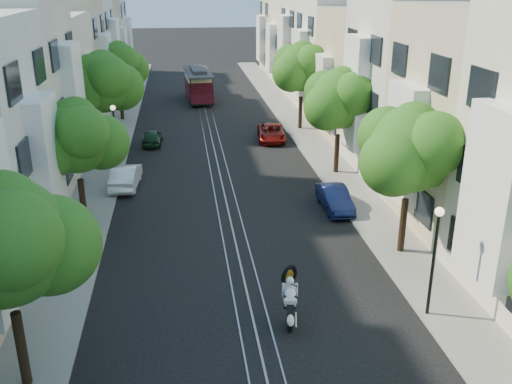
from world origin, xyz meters
name	(u,v)px	position (x,y,z in m)	size (l,w,h in m)	color
ground	(213,143)	(0.00, 28.00, 0.00)	(200.00, 200.00, 0.00)	black
sidewalk_east	(309,138)	(7.25, 28.00, 0.06)	(2.50, 80.00, 0.12)	gray
sidewalk_west	(113,146)	(-7.25, 28.00, 0.06)	(2.50, 80.00, 0.12)	gray
rail_left	(205,143)	(-0.55, 28.00, 0.01)	(0.06, 80.00, 0.02)	gray
rail_slot	(213,143)	(0.00, 28.00, 0.01)	(0.06, 80.00, 0.02)	gray
rail_right	(220,142)	(0.55, 28.00, 0.01)	(0.06, 80.00, 0.02)	gray
lane_line	(213,143)	(0.00, 28.00, 0.00)	(0.08, 80.00, 0.01)	tan
townhouses_east	(373,69)	(11.87, 27.91, 5.18)	(7.75, 72.00, 12.00)	beige
townhouses_west	(37,78)	(-11.87, 27.91, 5.08)	(7.75, 72.00, 11.76)	silver
tree_e_b	(412,151)	(7.26, 8.98, 4.73)	(4.93, 4.08, 6.68)	black
tree_e_c	(341,101)	(7.26, 19.98, 4.60)	(4.84, 3.99, 6.52)	black
tree_e_d	(302,68)	(7.26, 30.98, 4.87)	(5.01, 4.16, 6.85)	black
tree_w_a	(5,245)	(-7.14, 1.98, 4.73)	(4.93, 4.08, 6.68)	black
tree_w_b	(77,139)	(-7.14, 13.98, 4.40)	(4.72, 3.87, 6.27)	black
tree_w_c	(103,84)	(-7.14, 24.98, 5.07)	(5.13, 4.28, 7.09)	black
tree_w_d	(119,66)	(-7.14, 35.98, 4.60)	(4.84, 3.99, 6.52)	black
lamp_east	(435,246)	(6.30, 4.00, 2.85)	(0.32, 0.32, 4.16)	black
lamp_west	(115,128)	(-6.30, 22.00, 2.85)	(0.32, 0.32, 4.16)	black
sportbike_rider	(290,297)	(1.27, 4.33, 1.01)	(0.83, 2.10, 1.91)	black
cable_car	(199,83)	(-0.39, 43.53, 1.71)	(2.75, 7.61, 2.88)	black
parked_car_e_mid	(335,199)	(5.60, 14.32, 0.61)	(1.28, 3.68, 1.21)	#0B133B
parked_car_e_far	(271,133)	(4.40, 28.14, 0.58)	(1.94, 4.20, 1.17)	maroon
parked_car_w_mid	(126,176)	(-5.60, 19.26, 0.67)	(1.41, 4.04, 1.33)	white
parked_car_w_far	(152,137)	(-4.40, 28.11, 0.56)	(1.32, 3.28, 1.12)	#16381E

